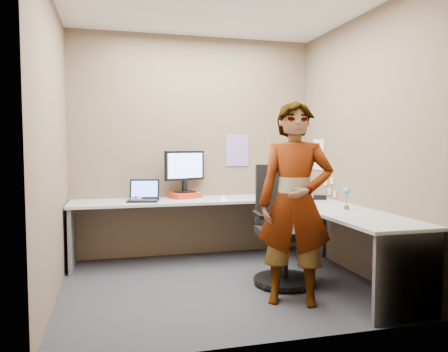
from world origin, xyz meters
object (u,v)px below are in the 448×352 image
object	(u,v)px
monitor	(185,168)
office_chair	(283,236)
desk	(250,217)
person	(295,203)

from	to	relation	value
monitor	office_chair	size ratio (longest dim) A/B	0.44
desk	monitor	distance (m)	1.08
desk	person	size ratio (longest dim) A/B	1.72
desk	person	distance (m)	1.05
desk	office_chair	distance (m)	0.51
office_chair	monitor	bearing A→B (deg)	129.13
monitor	person	bearing A→B (deg)	-90.56
monitor	person	size ratio (longest dim) A/B	0.29
desk	monitor	bearing A→B (deg)	128.02
monitor	office_chair	xyz separation A→B (m)	(0.78, -1.21, -0.62)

